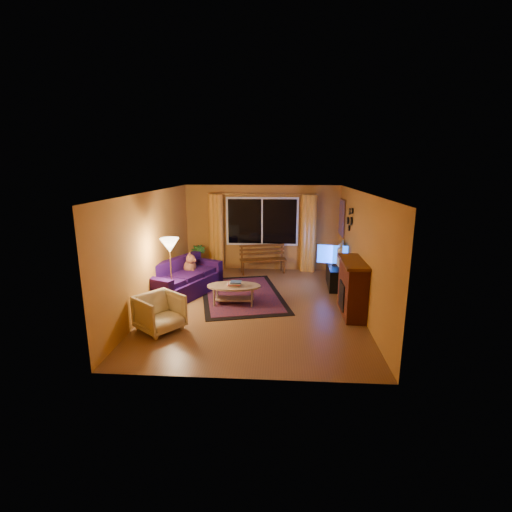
# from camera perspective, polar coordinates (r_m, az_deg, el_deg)

# --- Properties ---
(floor) EXTENTS (4.50, 6.00, 0.02)m
(floor) POSITION_cam_1_polar(r_m,az_deg,el_deg) (8.39, -0.14, -7.54)
(floor) COLOR brown
(floor) RESTS_ON ground
(ceiling) EXTENTS (4.50, 6.00, 0.02)m
(ceiling) POSITION_cam_1_polar(r_m,az_deg,el_deg) (7.84, -0.15, 9.91)
(ceiling) COLOR white
(ceiling) RESTS_ON ground
(wall_back) EXTENTS (4.50, 0.02, 2.50)m
(wall_back) POSITION_cam_1_polar(r_m,az_deg,el_deg) (10.97, 0.95, 4.33)
(wall_back) COLOR #BD7D30
(wall_back) RESTS_ON ground
(wall_left) EXTENTS (0.02, 6.00, 2.50)m
(wall_left) POSITION_cam_1_polar(r_m,az_deg,el_deg) (8.48, -15.57, 1.08)
(wall_left) COLOR #BD7D30
(wall_left) RESTS_ON ground
(wall_right) EXTENTS (0.02, 6.00, 2.50)m
(wall_right) POSITION_cam_1_polar(r_m,az_deg,el_deg) (8.18, 15.85, 0.62)
(wall_right) COLOR #BD7D30
(wall_right) RESTS_ON ground
(window) EXTENTS (2.00, 0.02, 1.30)m
(window) POSITION_cam_1_polar(r_m,az_deg,el_deg) (10.88, 0.94, 5.32)
(window) COLOR black
(window) RESTS_ON wall_back
(curtain_rod) EXTENTS (3.20, 0.03, 0.03)m
(curtain_rod) POSITION_cam_1_polar(r_m,az_deg,el_deg) (10.75, 0.94, 9.51)
(curtain_rod) COLOR #BF8C3F
(curtain_rod) RESTS_ON wall_back
(curtain_left) EXTENTS (0.36, 0.36, 2.24)m
(curtain_left) POSITION_cam_1_polar(r_m,az_deg,el_deg) (11.02, -6.13, 3.61)
(curtain_left) COLOR #F29E33
(curtain_left) RESTS_ON ground
(curtain_right) EXTENTS (0.36, 0.36, 2.24)m
(curtain_right) POSITION_cam_1_polar(r_m,az_deg,el_deg) (10.88, 8.05, 3.43)
(curtain_right) COLOR #F29E33
(curtain_right) RESTS_ON ground
(bench) EXTENTS (1.38, 0.69, 0.40)m
(bench) POSITION_cam_1_polar(r_m,az_deg,el_deg) (10.75, 1.07, -1.59)
(bench) COLOR #4D2709
(bench) RESTS_ON ground
(potted_plant) EXTENTS (0.47, 0.47, 0.80)m
(potted_plant) POSITION_cam_1_polar(r_m,az_deg,el_deg) (10.89, -8.90, -0.48)
(potted_plant) COLOR #235B1E
(potted_plant) RESTS_ON ground
(sofa) EXTENTS (1.66, 2.25, 0.84)m
(sofa) POSITION_cam_1_polar(r_m,az_deg,el_deg) (9.03, -11.10, -3.37)
(sofa) COLOR #1E0838
(sofa) RESTS_ON ground
(dog) EXTENTS (0.46, 0.52, 0.47)m
(dog) POSITION_cam_1_polar(r_m,az_deg,el_deg) (9.39, -10.15, -1.23)
(dog) COLOR brown
(dog) RESTS_ON sofa
(armchair) EXTENTS (1.01, 1.02, 0.77)m
(armchair) POSITION_cam_1_polar(r_m,az_deg,el_deg) (7.24, -14.61, -8.17)
(armchair) COLOR beige
(armchair) RESTS_ON ground
(floor_lamp) EXTENTS (0.32, 0.32, 1.57)m
(floor_lamp) POSITION_cam_1_polar(r_m,az_deg,el_deg) (8.12, -12.92, -2.72)
(floor_lamp) COLOR #BF8C3F
(floor_lamp) RESTS_ON ground
(rug) EXTENTS (2.50, 3.28, 0.02)m
(rug) POSITION_cam_1_polar(r_m,az_deg,el_deg) (8.99, -2.24, -5.95)
(rug) COLOR maroon
(rug) RESTS_ON ground
(coffee_table) EXTENTS (1.23, 1.23, 0.44)m
(coffee_table) POSITION_cam_1_polar(r_m,az_deg,el_deg) (8.38, -3.42, -5.93)
(coffee_table) COLOR #94785D
(coffee_table) RESTS_ON ground
(tv_console) EXTENTS (0.49, 1.32, 0.54)m
(tv_console) POSITION_cam_1_polar(r_m,az_deg,el_deg) (9.80, 12.24, -2.98)
(tv_console) COLOR black
(tv_console) RESTS_ON ground
(television) EXTENTS (0.33, 1.03, 0.59)m
(television) POSITION_cam_1_polar(r_m,az_deg,el_deg) (9.66, 12.41, 0.24)
(television) COLOR black
(television) RESTS_ON tv_console
(fireplace) EXTENTS (0.40, 1.20, 1.10)m
(fireplace) POSITION_cam_1_polar(r_m,az_deg,el_deg) (7.95, 14.62, -4.92)
(fireplace) COLOR maroon
(fireplace) RESTS_ON ground
(mirror_cluster) EXTENTS (0.06, 0.60, 0.56)m
(mirror_cluster) POSITION_cam_1_polar(r_m,az_deg,el_deg) (9.33, 14.16, 5.71)
(mirror_cluster) COLOR black
(mirror_cluster) RESTS_ON wall_right
(painting) EXTENTS (0.04, 0.76, 0.96)m
(painting) POSITION_cam_1_polar(r_m,az_deg,el_deg) (10.48, 13.08, 5.76)
(painting) COLOR #C55B18
(painting) RESTS_ON wall_right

